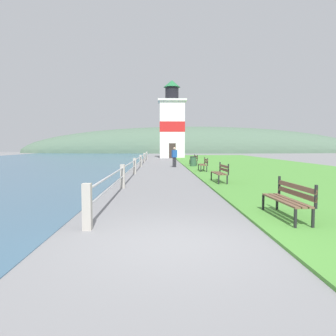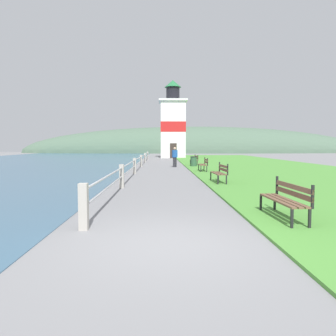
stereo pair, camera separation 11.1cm
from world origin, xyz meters
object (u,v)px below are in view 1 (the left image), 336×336
at_px(park_bench_midway, 221,172).
at_px(trash_bin, 193,162).
at_px(lighthouse, 172,125).
at_px(park_bench_near, 289,197).
at_px(park_bench_by_lighthouse, 194,159).
at_px(person_strolling, 174,156).
at_px(park_bench_far, 204,164).

distance_m(park_bench_midway, trash_bin, 11.44).
xyz_separation_m(lighthouse, trash_bin, (0.96, -19.23, -4.11)).
relative_size(park_bench_midway, trash_bin, 2.02).
height_order(lighthouse, trash_bin, lighthouse).
bearing_deg(park_bench_near, park_bench_by_lighthouse, -91.92).
relative_size(person_strolling, trash_bin, 1.89).
height_order(park_bench_midway, person_strolling, person_strolling).
distance_m(park_bench_midway, lighthouse, 30.94).
relative_size(park_bench_midway, park_bench_by_lighthouse, 0.88).
bearing_deg(park_bench_far, lighthouse, -85.83).
xyz_separation_m(park_bench_by_lighthouse, lighthouse, (-1.24, 17.42, 3.99)).
height_order(park_bench_midway, trash_bin, park_bench_midway).
relative_size(park_bench_midway, lighthouse, 0.16).
bearing_deg(person_strolling, trash_bin, -106.98).
relative_size(park_bench_by_lighthouse, trash_bin, 2.30).
bearing_deg(trash_bin, person_strolling, -170.02).
height_order(park_bench_midway, park_bench_far, same).
relative_size(park_bench_near, park_bench_far, 1.14).
xyz_separation_m(park_bench_midway, person_strolling, (-1.59, 11.17, 0.33)).
xyz_separation_m(park_bench_midway, trash_bin, (-0.06, 11.44, -0.11)).
bearing_deg(park_bench_by_lighthouse, trash_bin, 79.77).
bearing_deg(trash_bin, lighthouse, 92.85).
distance_m(park_bench_far, park_bench_by_lighthouse, 6.69).
bearing_deg(trash_bin, park_bench_near, -89.20).
relative_size(lighthouse, person_strolling, 6.68).
relative_size(park_bench_near, person_strolling, 1.22).
bearing_deg(park_bench_by_lighthouse, lighthouse, -87.40).
xyz_separation_m(park_bench_far, trash_bin, (-0.19, 4.88, -0.11)).
bearing_deg(lighthouse, park_bench_by_lighthouse, -85.94).
bearing_deg(park_bench_by_lighthouse, park_bench_midway, 87.59).
height_order(park_bench_near, park_bench_by_lighthouse, same).
distance_m(park_bench_midway, person_strolling, 11.29).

